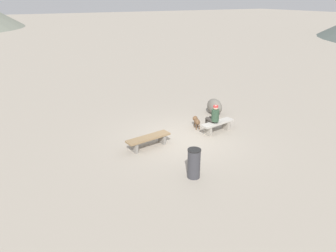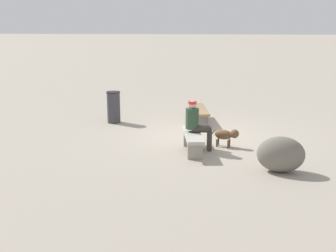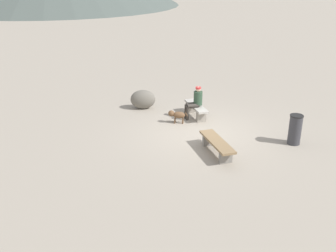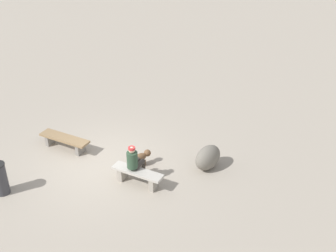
{
  "view_description": "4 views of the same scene",
  "coord_description": "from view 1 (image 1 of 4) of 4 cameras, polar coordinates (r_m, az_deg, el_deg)",
  "views": [
    {
      "loc": [
        -6.2,
        -10.01,
        5.33
      ],
      "look_at": [
        -0.88,
        -0.3,
        0.81
      ],
      "focal_mm": 34.17,
      "sensor_mm": 36.0,
      "label": 1
    },
    {
      "loc": [
        11.32,
        0.23,
        3.03
      ],
      "look_at": [
        1.13,
        -0.77,
        0.52
      ],
      "focal_mm": 45.26,
      "sensor_mm": 36.0,
      "label": 2
    },
    {
      "loc": [
        -12.04,
        3.09,
        5.38
      ],
      "look_at": [
        -1.19,
        1.36,
        0.84
      ],
      "focal_mm": 42.38,
      "sensor_mm": 36.0,
      "label": 3
    },
    {
      "loc": [
        8.01,
        -7.59,
        7.51
      ],
      "look_at": [
        1.16,
        1.91,
        0.86
      ],
      "focal_mm": 44.84,
      "sensor_mm": 36.0,
      "label": 4
    }
  ],
  "objects": [
    {
      "name": "ground",
      "position": [
        12.94,
        2.81,
        -2.31
      ],
      "size": [
        210.0,
        210.0,
        0.06
      ],
      "primitive_type": "cube",
      "color": "#9E9384"
    },
    {
      "name": "boulder",
      "position": [
        15.59,
        8.29,
        3.45
      ],
      "size": [
        0.68,
        1.04,
        0.76
      ],
      "primitive_type": "ellipsoid",
      "rotation": [
        0.0,
        0.0,
        3.04
      ],
      "color": "#6B665B",
      "rests_on": "ground"
    },
    {
      "name": "trash_bin",
      "position": [
        10.05,
        4.64,
        -6.66
      ],
      "size": [
        0.43,
        0.43,
        0.97
      ],
      "color": "#38383D",
      "rests_on": "ground"
    },
    {
      "name": "bench_left",
      "position": [
        12.05,
        -3.51,
        -2.44
      ],
      "size": [
        1.81,
        0.69,
        0.43
      ],
      "rotation": [
        0.0,
        0.0,
        0.14
      ],
      "color": "gray",
      "rests_on": "ground"
    },
    {
      "name": "seated_person",
      "position": [
        13.34,
        8.11,
        1.66
      ],
      "size": [
        0.36,
        0.64,
        1.22
      ],
      "rotation": [
        0.0,
        0.0,
        0.09
      ],
      "color": "#2D4733",
      "rests_on": "ground"
    },
    {
      "name": "bench_right",
      "position": [
        13.52,
        8.79,
        0.16
      ],
      "size": [
        1.59,
        0.6,
        0.46
      ],
      "rotation": [
        0.0,
        0.0,
        0.14
      ],
      "color": "gray",
      "rests_on": "ground"
    },
    {
      "name": "dog",
      "position": [
        13.86,
        5.1,
        0.9
      ],
      "size": [
        0.37,
        0.69,
        0.47
      ],
      "rotation": [
        0.0,
        0.0,
        1.28
      ],
      "color": "brown",
      "rests_on": "ground"
    }
  ]
}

